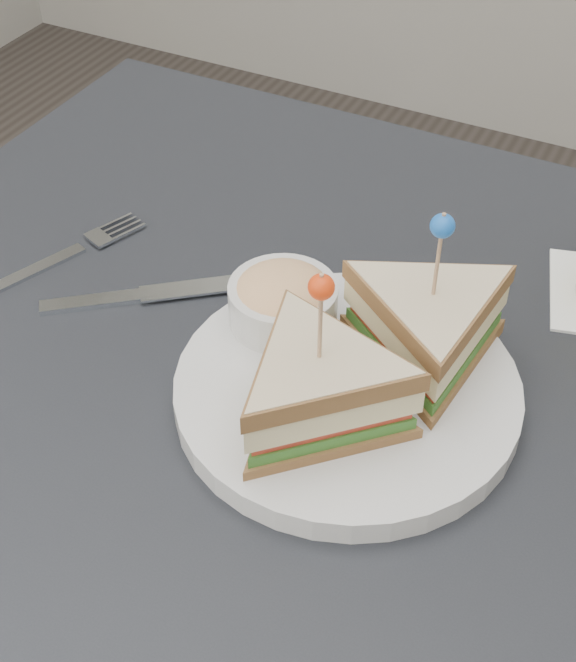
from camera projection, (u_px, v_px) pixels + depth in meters
The scene contains 4 objects.
table at pixel (271, 452), 0.73m from camera, with size 0.80×0.80×0.75m.
plate_meal at pixel (359, 358), 0.65m from camera, with size 0.30×0.30×0.15m.
cutlery_fork at pixel (65, 255), 0.80m from camera, with size 0.08×0.17×0.00m.
cutlery_knife at pixel (151, 294), 0.76m from camera, with size 0.17×0.14×0.01m.
Camera 1 is at (0.23, -0.42, 1.24)m, focal length 50.00 mm.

